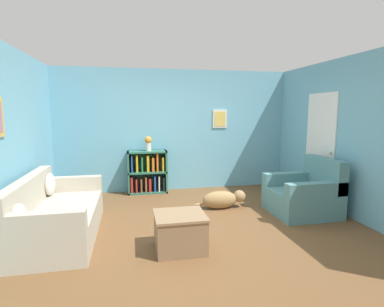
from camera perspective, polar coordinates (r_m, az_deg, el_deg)
ground_plane at (r=4.65m, az=1.02°, el=-13.60°), size 14.00×14.00×0.00m
wall_back at (r=6.55m, az=-3.25°, el=4.40°), size 5.60×0.13×2.60m
wall_left at (r=4.53m, az=-32.25°, el=1.54°), size 0.13×5.00×2.60m
wall_right at (r=5.51m, az=27.86°, el=2.70°), size 0.16×5.00×2.60m
couch at (r=4.59m, az=-24.57°, el=-10.77°), size 0.95×1.95×0.84m
bookshelf at (r=6.40m, az=-8.50°, el=-3.66°), size 0.82×0.31×0.90m
recliner_chair at (r=5.44m, az=20.73°, el=-7.32°), size 1.00×0.97×0.94m
coffee_table at (r=3.85m, az=-2.31°, el=-14.48°), size 0.63×0.57×0.46m
dog at (r=5.42m, az=5.85°, el=-8.66°), size 0.94×0.28×0.32m
vase at (r=6.29m, az=-8.34°, el=2.05°), size 0.15×0.15×0.31m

